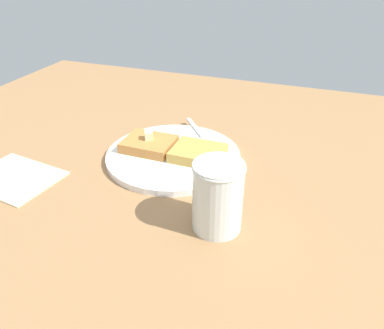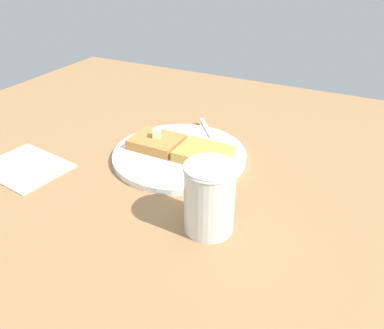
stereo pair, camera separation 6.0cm
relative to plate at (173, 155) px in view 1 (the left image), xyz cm
name	(u,v)px [view 1 (the left image)]	position (x,y,z in cm)	size (l,w,h in cm)	color
table_surface	(138,187)	(-2.97, -9.08, -2.11)	(117.57, 117.57, 2.90)	#9A7047
plate	(173,155)	(0.00, 0.00, 0.00)	(25.13, 25.13, 1.17)	white
toast_slice_left	(149,144)	(-4.98, 0.05, 1.46)	(9.34, 7.66, 1.91)	#BE7C3B
toast_slice_middle	(198,153)	(4.98, -0.05, 1.46)	(9.34, 7.66, 1.91)	gold
butter_pat_primary	(149,135)	(-5.01, 0.27, 3.22)	(1.61, 1.45, 1.61)	beige
fork	(202,136)	(2.93, 8.26, 0.69)	(11.13, 13.38, 0.36)	silver
syrup_jar	(218,199)	(13.30, -15.94, 4.07)	(7.26, 7.26, 10.35)	#46230D
napkin	(14,178)	(-23.25, -15.86, -0.51)	(14.83, 11.40, 0.30)	beige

